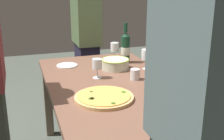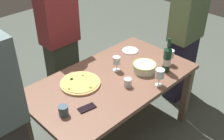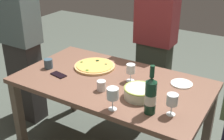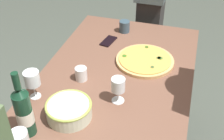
{
  "view_description": "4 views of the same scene",
  "coord_description": "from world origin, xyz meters",
  "px_view_note": "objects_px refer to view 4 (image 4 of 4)",
  "views": [
    {
      "loc": [
        -1.9,
        0.61,
        1.47
      ],
      "look_at": [
        0.0,
        0.0,
        0.85
      ],
      "focal_mm": 47.49,
      "sensor_mm": 36.0,
      "label": 1
    },
    {
      "loc": [
        -1.47,
        -1.49,
        2.22
      ],
      "look_at": [
        0.0,
        0.0,
        0.85
      ],
      "focal_mm": 43.75,
      "sensor_mm": 36.0,
      "label": 2
    },
    {
      "loc": [
        1.11,
        -1.82,
        1.86
      ],
      "look_at": [
        0.0,
        0.0,
        0.85
      ],
      "focal_mm": 46.5,
      "sensor_mm": 36.0,
      "label": 3
    },
    {
      "loc": [
        1.24,
        0.37,
        1.8
      ],
      "look_at": [
        0.0,
        0.0,
        0.85
      ],
      "focal_mm": 46.1,
      "sensor_mm": 36.0,
      "label": 4
    }
  ],
  "objects_px": {
    "wine_bottle": "(24,112)",
    "wine_glass_by_bottle": "(20,140)",
    "pizza": "(145,60)",
    "cup_ceramic": "(81,74)",
    "dining_table": "(112,95)",
    "cell_phone": "(108,41)",
    "cup_amber": "(124,26)",
    "wine_glass_near_pizza": "(118,86)",
    "wine_glass_far_left": "(32,79)",
    "serving_bowl": "(69,110)"
  },
  "relations": [
    {
      "from": "wine_bottle",
      "to": "wine_glass_by_bottle",
      "type": "xyz_separation_m",
      "value": [
        0.13,
        0.05,
        -0.02
      ]
    },
    {
      "from": "pizza",
      "to": "wine_bottle",
      "type": "bearing_deg",
      "value": -29.32
    },
    {
      "from": "wine_bottle",
      "to": "cup_ceramic",
      "type": "xyz_separation_m",
      "value": [
        -0.45,
        0.09,
        -0.1
      ]
    },
    {
      "from": "dining_table",
      "to": "pizza",
      "type": "distance_m",
      "value": 0.32
    },
    {
      "from": "cell_phone",
      "to": "cup_amber",
      "type": "bearing_deg",
      "value": 78.74
    },
    {
      "from": "wine_glass_near_pizza",
      "to": "wine_bottle",
      "type": "bearing_deg",
      "value": -46.22
    },
    {
      "from": "pizza",
      "to": "wine_glass_far_left",
      "type": "relative_size",
      "value": 2.23
    },
    {
      "from": "wine_bottle",
      "to": "wine_glass_far_left",
      "type": "bearing_deg",
      "value": -158.27
    },
    {
      "from": "serving_bowl",
      "to": "wine_glass_near_pizza",
      "type": "xyz_separation_m",
      "value": [
        -0.18,
        0.2,
        0.06
      ]
    },
    {
      "from": "dining_table",
      "to": "cell_phone",
      "type": "xyz_separation_m",
      "value": [
        -0.44,
        -0.16,
        0.1
      ]
    },
    {
      "from": "pizza",
      "to": "wine_glass_by_bottle",
      "type": "relative_size",
      "value": 2.38
    },
    {
      "from": "wine_bottle",
      "to": "wine_glass_far_left",
      "type": "relative_size",
      "value": 2.13
    },
    {
      "from": "wine_bottle",
      "to": "cell_phone",
      "type": "distance_m",
      "value": 0.92
    },
    {
      "from": "dining_table",
      "to": "pizza",
      "type": "relative_size",
      "value": 4.33
    },
    {
      "from": "wine_glass_by_bottle",
      "to": "cup_ceramic",
      "type": "height_order",
      "value": "wine_glass_by_bottle"
    },
    {
      "from": "wine_glass_far_left",
      "to": "pizza",
      "type": "bearing_deg",
      "value": 134.48
    },
    {
      "from": "serving_bowl",
      "to": "wine_glass_far_left",
      "type": "xyz_separation_m",
      "value": [
        -0.09,
        -0.24,
        0.08
      ]
    },
    {
      "from": "pizza",
      "to": "cup_ceramic",
      "type": "distance_m",
      "value": 0.43
    },
    {
      "from": "wine_glass_far_left",
      "to": "serving_bowl",
      "type": "bearing_deg",
      "value": 70.39
    },
    {
      "from": "dining_table",
      "to": "wine_glass_by_bottle",
      "type": "height_order",
      "value": "wine_glass_by_bottle"
    },
    {
      "from": "wine_glass_by_bottle",
      "to": "wine_glass_far_left",
      "type": "relative_size",
      "value": 0.94
    },
    {
      "from": "wine_glass_near_pizza",
      "to": "cell_phone",
      "type": "relative_size",
      "value": 1.03
    },
    {
      "from": "pizza",
      "to": "serving_bowl",
      "type": "height_order",
      "value": "serving_bowl"
    },
    {
      "from": "pizza",
      "to": "serving_bowl",
      "type": "bearing_deg",
      "value": -24.7
    },
    {
      "from": "dining_table",
      "to": "cup_amber",
      "type": "xyz_separation_m",
      "value": [
        -0.62,
        -0.09,
        0.14
      ]
    },
    {
      "from": "wine_bottle",
      "to": "wine_glass_near_pizza",
      "type": "bearing_deg",
      "value": 133.78
    },
    {
      "from": "cup_amber",
      "to": "wine_glass_far_left",
      "type": "bearing_deg",
      "value": -18.34
    },
    {
      "from": "pizza",
      "to": "wine_bottle",
      "type": "xyz_separation_m",
      "value": [
        0.73,
        -0.41,
        0.12
      ]
    },
    {
      "from": "wine_glass_near_pizza",
      "to": "wine_glass_far_left",
      "type": "relative_size",
      "value": 0.9
    },
    {
      "from": "dining_table",
      "to": "wine_glass_by_bottle",
      "type": "xyz_separation_m",
      "value": [
        0.6,
        -0.22,
        0.2
      ]
    },
    {
      "from": "pizza",
      "to": "wine_glass_far_left",
      "type": "bearing_deg",
      "value": -45.52
    },
    {
      "from": "wine_glass_far_left",
      "to": "cell_phone",
      "type": "height_order",
      "value": "wine_glass_far_left"
    },
    {
      "from": "serving_bowl",
      "to": "cup_amber",
      "type": "height_order",
      "value": "cup_amber"
    },
    {
      "from": "cup_amber",
      "to": "serving_bowl",
      "type": "bearing_deg",
      "value": -2.56
    },
    {
      "from": "wine_glass_far_left",
      "to": "cell_phone",
      "type": "relative_size",
      "value": 1.15
    },
    {
      "from": "cell_phone",
      "to": "serving_bowl",
      "type": "bearing_deg",
      "value": -77.32
    },
    {
      "from": "pizza",
      "to": "wine_glass_near_pizza",
      "type": "relative_size",
      "value": 2.49
    },
    {
      "from": "wine_bottle",
      "to": "serving_bowl",
      "type": "bearing_deg",
      "value": 136.37
    },
    {
      "from": "wine_glass_near_pizza",
      "to": "wine_glass_by_bottle",
      "type": "xyz_separation_m",
      "value": [
        0.46,
        -0.29,
        0.01
      ]
    },
    {
      "from": "wine_glass_near_pizza",
      "to": "cup_ceramic",
      "type": "bearing_deg",
      "value": -114.77
    },
    {
      "from": "serving_bowl",
      "to": "cell_phone",
      "type": "bearing_deg",
      "value": -177.83
    },
    {
      "from": "wine_bottle",
      "to": "cup_amber",
      "type": "xyz_separation_m",
      "value": [
        -1.08,
        0.19,
        -0.09
      ]
    },
    {
      "from": "pizza",
      "to": "cup_ceramic",
      "type": "xyz_separation_m",
      "value": [
        0.28,
        -0.32,
        0.03
      ]
    },
    {
      "from": "dining_table",
      "to": "cup_amber",
      "type": "distance_m",
      "value": 0.64
    },
    {
      "from": "dining_table",
      "to": "cup_ceramic",
      "type": "distance_m",
      "value": 0.23
    },
    {
      "from": "cell_phone",
      "to": "wine_glass_far_left",
      "type": "bearing_deg",
      "value": -96.9
    },
    {
      "from": "cup_amber",
      "to": "wine_glass_near_pizza",
      "type": "bearing_deg",
      "value": 12.09
    },
    {
      "from": "pizza",
      "to": "cell_phone",
      "type": "xyz_separation_m",
      "value": [
        -0.17,
        -0.3,
        -0.01
      ]
    },
    {
      "from": "serving_bowl",
      "to": "cell_phone",
      "type": "xyz_separation_m",
      "value": [
        -0.76,
        -0.03,
        -0.04
      ]
    },
    {
      "from": "wine_glass_near_pizza",
      "to": "wine_glass_by_bottle",
      "type": "distance_m",
      "value": 0.55
    }
  ]
}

